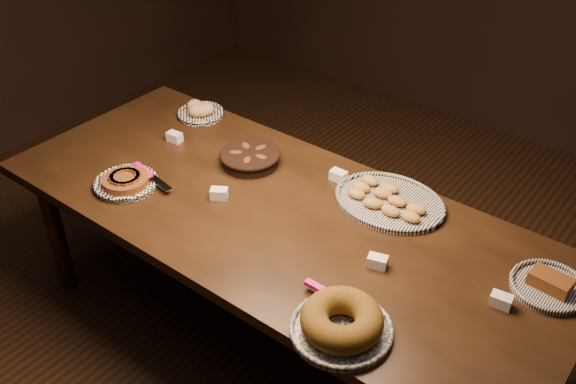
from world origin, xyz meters
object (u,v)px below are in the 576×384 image
Objects in this scene: buffet_table at (277,225)px; apple_tart_plate at (126,182)px; bundt_cake_plate at (341,323)px; madeleine_platter at (388,201)px.

apple_tart_plate reaches higher than buffet_table.
bundt_cake_plate is at bearing -21.10° from apple_tart_plate.
buffet_table is 0.67m from apple_tart_plate.
bundt_cake_plate is at bearing -33.77° from buffet_table.
buffet_table is 0.69m from bundt_cake_plate.
buffet_table is at bearing -124.71° from madeleine_platter.
bundt_cake_plate reaches higher than buffet_table.
bundt_cake_plate is (1.18, -0.12, 0.02)m from apple_tart_plate.
bundt_cake_plate is (0.57, -0.38, 0.12)m from buffet_table.
madeleine_platter reaches higher than buffet_table.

